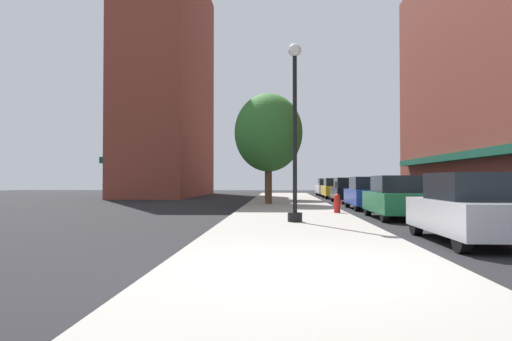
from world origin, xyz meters
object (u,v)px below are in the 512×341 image
at_px(parking_meter_near, 336,192).
at_px(car_white, 327,187).
at_px(lamppost, 295,128).
at_px(car_green, 396,198).
at_px(car_blue, 367,194).
at_px(tree_near, 268,131).
at_px(tree_mid, 268,133).
at_px(car_yellow, 334,189).
at_px(fire_hydrant, 337,203).
at_px(car_silver, 470,209).
at_px(car_black, 347,190).

xyz_separation_m(parking_meter_near, car_white, (1.95, 24.01, -0.14)).
bearing_deg(lamppost, car_green, 35.04).
bearing_deg(parking_meter_near, car_blue, 58.43).
xyz_separation_m(tree_near, car_green, (5.36, -16.18, -4.33)).
bearing_deg(car_green, parking_meter_near, 125.56).
bearing_deg(tree_mid, lamppost, -84.48).
distance_m(parking_meter_near, car_yellow, 17.85).
bearing_deg(car_yellow, parking_meter_near, -96.34).
xyz_separation_m(fire_hydrant, car_white, (2.05, 25.16, 0.29)).
height_order(fire_hydrant, car_white, car_white).
bearing_deg(parking_meter_near, tree_near, 104.21).
distance_m(lamppost, fire_hydrant, 5.46).
bearing_deg(parking_meter_near, lamppost, -110.05).
height_order(car_silver, car_white, same).
xyz_separation_m(fire_hydrant, tree_mid, (-3.06, 7.59, 3.74)).
relative_size(lamppost, parking_meter_near, 4.50).
relative_size(car_blue, car_white, 1.00).
bearing_deg(car_yellow, fire_hydrant, -96.27).
bearing_deg(tree_mid, car_silver, -72.46).
height_order(car_black, car_white, same).
bearing_deg(car_black, car_yellow, 90.31).
distance_m(car_black, car_yellow, 7.39).
distance_m(tree_near, car_yellow, 8.12).
xyz_separation_m(fire_hydrant, car_black, (2.05, 11.52, 0.29)).
height_order(car_green, car_white, same).
bearing_deg(fire_hydrant, lamppost, -113.67).
bearing_deg(car_white, parking_meter_near, -92.70).
bearing_deg(tree_mid, car_white, 73.77).
distance_m(car_green, car_blue, 5.91).
height_order(car_green, car_blue, same).
relative_size(fire_hydrant, tree_mid, 0.12).
bearing_deg(car_silver, car_black, 91.42).
height_order(tree_mid, car_blue, tree_mid).
relative_size(lamppost, car_black, 1.37).
bearing_deg(tree_mid, car_yellow, 65.67).
height_order(parking_meter_near, tree_near, tree_near).
relative_size(tree_near, car_white, 1.70).
height_order(lamppost, car_blue, lamppost).
height_order(tree_mid, car_silver, tree_mid).
xyz_separation_m(tree_mid, car_green, (5.12, -9.17, -3.45)).
relative_size(tree_near, car_black, 1.70).
height_order(parking_meter_near, car_yellow, car_yellow).
height_order(car_green, car_black, same).
bearing_deg(car_green, car_white, 90.06).
height_order(lamppost, car_silver, lamppost).
relative_size(lamppost, car_silver, 1.37).
xyz_separation_m(tree_mid, car_silver, (5.12, -16.18, -3.45)).
xyz_separation_m(lamppost, car_green, (3.96, 2.78, -2.39)).
xyz_separation_m(car_green, car_black, (0.00, 13.09, 0.00)).
bearing_deg(parking_meter_near, tree_mid, 116.21).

